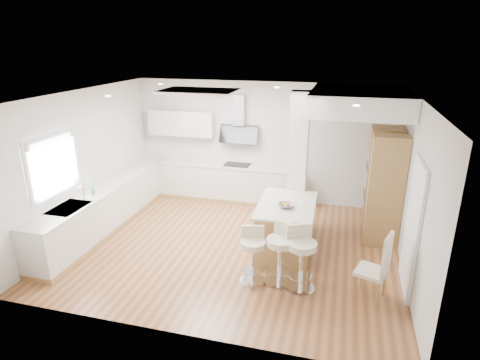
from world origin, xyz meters
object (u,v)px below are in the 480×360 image
(peninsula, at_px, (286,227))
(bar_stool_c, at_px, (301,255))
(bar_stool_a, at_px, (253,252))
(bar_stool_b, at_px, (281,251))
(dining_chair, at_px, (379,265))

(peninsula, distance_m, bar_stool_c, 1.22)
(bar_stool_a, distance_m, bar_stool_b, 0.44)
(peninsula, xyz_separation_m, dining_chair, (1.53, -1.15, 0.12))
(peninsula, distance_m, bar_stool_a, 1.20)
(bar_stool_c, relative_size, dining_chair, 0.95)
(peninsula, height_order, dining_chair, dining_chair)
(bar_stool_a, height_order, bar_stool_b, bar_stool_b)
(bar_stool_a, distance_m, dining_chair, 1.88)
(bar_stool_b, relative_size, dining_chair, 0.92)
(bar_stool_a, relative_size, bar_stool_b, 0.91)
(dining_chair, bearing_deg, bar_stool_a, -161.23)
(peninsula, xyz_separation_m, bar_stool_a, (-0.35, -1.14, 0.05))
(peninsula, bearing_deg, bar_stool_b, -87.18)
(peninsula, distance_m, dining_chair, 1.92)
(bar_stool_c, height_order, dining_chair, dining_chair)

